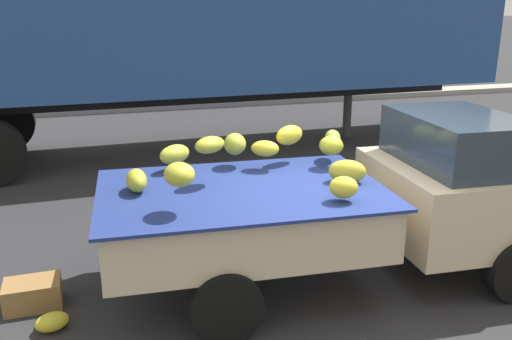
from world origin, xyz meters
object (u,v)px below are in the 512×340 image
at_px(pickup_truck, 419,192).
at_px(fallen_banana_bunch_near_tailgate, 52,322).
at_px(semi_trailer, 190,18).
at_px(produce_crate, 33,294).

height_order(pickup_truck, fallen_banana_bunch_near_tailgate, pickup_truck).
height_order(semi_trailer, produce_crate, semi_trailer).
xyz_separation_m(pickup_truck, semi_trailer, (-1.37, 5.69, 1.66)).
bearing_deg(produce_crate, semi_trailer, 64.41).
xyz_separation_m(fallen_banana_bunch_near_tailgate, produce_crate, (-0.19, 0.48, 0.05)).
xyz_separation_m(semi_trailer, fallen_banana_bunch_near_tailgate, (-2.37, -5.83, -2.46)).
distance_m(semi_trailer, fallen_banana_bunch_near_tailgate, 6.75).
xyz_separation_m(pickup_truck, fallen_banana_bunch_near_tailgate, (-3.74, -0.13, -0.80)).
bearing_deg(produce_crate, fallen_banana_bunch_near_tailgate, -67.82).
bearing_deg(pickup_truck, semi_trailer, 107.04).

